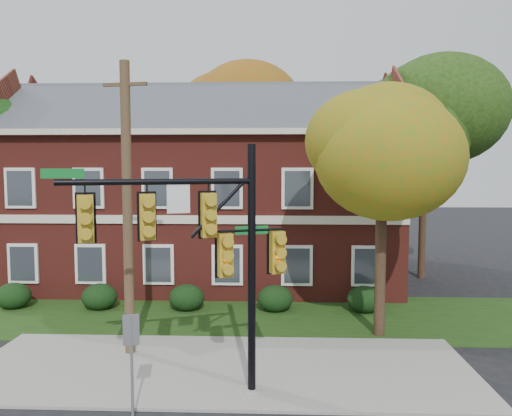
{
  "coord_description": "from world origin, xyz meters",
  "views": [
    {
      "loc": [
        1.48,
        -12.54,
        5.64
      ],
      "look_at": [
        0.89,
        3.0,
        4.39
      ],
      "focal_mm": 35.0,
      "sensor_mm": 36.0,
      "label": 1
    }
  ],
  "objects_px": {
    "sign_post": "(132,350)",
    "hedge_left": "(99,297)",
    "hedge_far_right": "(365,299)",
    "hedge_far_left": "(13,296)",
    "tree_far_rear": "(242,118)",
    "apartment_building": "(204,181)",
    "hedge_center": "(187,298)",
    "hedge_right": "(275,298)",
    "tree_right_rear": "(433,118)",
    "utility_pole": "(127,209)",
    "tree_near_right": "(391,136)",
    "traffic_signal": "(207,243)"
  },
  "relations": [
    {
      "from": "sign_post",
      "to": "hedge_left",
      "type": "bearing_deg",
      "value": 93.86
    },
    {
      "from": "hedge_far_right",
      "to": "hedge_far_left",
      "type": "bearing_deg",
      "value": 180.0
    },
    {
      "from": "tree_far_rear",
      "to": "sign_post",
      "type": "relative_size",
      "value": 4.7
    },
    {
      "from": "apartment_building",
      "to": "hedge_far_right",
      "type": "distance_m",
      "value": 9.82
    },
    {
      "from": "hedge_left",
      "to": "hedge_center",
      "type": "height_order",
      "value": "same"
    },
    {
      "from": "hedge_right",
      "to": "tree_right_rear",
      "type": "distance_m",
      "value": 12.5
    },
    {
      "from": "hedge_center",
      "to": "hedge_far_right",
      "type": "relative_size",
      "value": 1.0
    },
    {
      "from": "hedge_left",
      "to": "hedge_right",
      "type": "xyz_separation_m",
      "value": [
        7.0,
        0.0,
        0.0
      ]
    },
    {
      "from": "apartment_building",
      "to": "hedge_far_right",
      "type": "relative_size",
      "value": 13.43
    },
    {
      "from": "hedge_far_left",
      "to": "utility_pole",
      "type": "bearing_deg",
      "value": -37.54
    },
    {
      "from": "hedge_center",
      "to": "sign_post",
      "type": "xyz_separation_m",
      "value": [
        0.34,
        -8.7,
        1.14
      ]
    },
    {
      "from": "tree_far_rear",
      "to": "sign_post",
      "type": "height_order",
      "value": "tree_far_rear"
    },
    {
      "from": "apartment_building",
      "to": "utility_pole",
      "type": "relative_size",
      "value": 2.15
    },
    {
      "from": "apartment_building",
      "to": "hedge_right",
      "type": "xyz_separation_m",
      "value": [
        3.5,
        -5.25,
        -4.46
      ]
    },
    {
      "from": "hedge_left",
      "to": "sign_post",
      "type": "distance_m",
      "value": 9.58
    },
    {
      "from": "tree_far_rear",
      "to": "tree_near_right",
      "type": "bearing_deg",
      "value": -69.73
    },
    {
      "from": "hedge_left",
      "to": "tree_near_right",
      "type": "bearing_deg",
      "value": -14.81
    },
    {
      "from": "hedge_left",
      "to": "tree_right_rear",
      "type": "relative_size",
      "value": 0.13
    },
    {
      "from": "hedge_center",
      "to": "hedge_far_left",
      "type": "bearing_deg",
      "value": 180.0
    },
    {
      "from": "hedge_center",
      "to": "hedge_right",
      "type": "relative_size",
      "value": 1.0
    },
    {
      "from": "hedge_right",
      "to": "tree_far_rear",
      "type": "bearing_deg",
      "value": 99.36
    },
    {
      "from": "tree_right_rear",
      "to": "tree_far_rear",
      "type": "distance_m",
      "value": 12.2
    },
    {
      "from": "hedge_center",
      "to": "traffic_signal",
      "type": "bearing_deg",
      "value": -76.17
    },
    {
      "from": "utility_pole",
      "to": "tree_right_rear",
      "type": "bearing_deg",
      "value": 50.9
    },
    {
      "from": "tree_far_rear",
      "to": "utility_pole",
      "type": "distance_m",
      "value": 18.47
    },
    {
      "from": "hedge_far_left",
      "to": "tree_right_rear",
      "type": "bearing_deg",
      "value": 18.45
    },
    {
      "from": "hedge_center",
      "to": "sign_post",
      "type": "distance_m",
      "value": 8.78
    },
    {
      "from": "hedge_far_right",
      "to": "sign_post",
      "type": "xyz_separation_m",
      "value": [
        -6.66,
        -8.7,
        1.14
      ]
    },
    {
      "from": "utility_pole",
      "to": "hedge_left",
      "type": "bearing_deg",
      "value": 128.46
    },
    {
      "from": "tree_far_rear",
      "to": "sign_post",
      "type": "bearing_deg",
      "value": -92.62
    },
    {
      "from": "traffic_signal",
      "to": "utility_pole",
      "type": "distance_m",
      "value": 4.03
    },
    {
      "from": "apartment_building",
      "to": "hedge_left",
      "type": "height_order",
      "value": "apartment_building"
    },
    {
      "from": "tree_far_rear",
      "to": "utility_pole",
      "type": "bearing_deg",
      "value": -97.13
    },
    {
      "from": "tree_near_right",
      "to": "hedge_far_left",
      "type": "bearing_deg",
      "value": 168.73
    },
    {
      "from": "hedge_far_right",
      "to": "tree_far_rear",
      "type": "height_order",
      "value": "tree_far_rear"
    },
    {
      "from": "apartment_building",
      "to": "tree_near_right",
      "type": "xyz_separation_m",
      "value": [
        7.22,
        -8.09,
        1.68
      ]
    },
    {
      "from": "hedge_center",
      "to": "tree_far_rear",
      "type": "bearing_deg",
      "value": 84.15
    },
    {
      "from": "tree_right_rear",
      "to": "utility_pole",
      "type": "distance_m",
      "value": 16.71
    },
    {
      "from": "apartment_building",
      "to": "traffic_signal",
      "type": "height_order",
      "value": "apartment_building"
    },
    {
      "from": "hedge_far_left",
      "to": "tree_far_rear",
      "type": "bearing_deg",
      "value": 57.5
    },
    {
      "from": "tree_right_rear",
      "to": "utility_pole",
      "type": "relative_size",
      "value": 1.21
    },
    {
      "from": "traffic_signal",
      "to": "utility_pole",
      "type": "relative_size",
      "value": 0.71
    },
    {
      "from": "hedge_far_right",
      "to": "tree_near_right",
      "type": "relative_size",
      "value": 0.16
    },
    {
      "from": "hedge_left",
      "to": "hedge_right",
      "type": "distance_m",
      "value": 7.0
    },
    {
      "from": "hedge_left",
      "to": "hedge_center",
      "type": "relative_size",
      "value": 1.0
    },
    {
      "from": "apartment_building",
      "to": "hedge_right",
      "type": "bearing_deg",
      "value": -56.33
    },
    {
      "from": "hedge_right",
      "to": "tree_far_rear",
      "type": "height_order",
      "value": "tree_far_rear"
    },
    {
      "from": "hedge_right",
      "to": "tree_near_right",
      "type": "relative_size",
      "value": 0.16
    },
    {
      "from": "hedge_far_left",
      "to": "utility_pole",
      "type": "height_order",
      "value": "utility_pole"
    },
    {
      "from": "apartment_building",
      "to": "hedge_left",
      "type": "bearing_deg",
      "value": -123.67
    }
  ]
}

